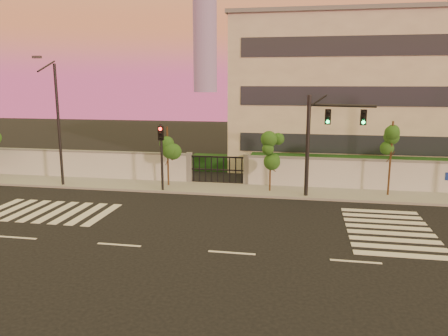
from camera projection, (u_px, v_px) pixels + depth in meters
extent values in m
plane|color=black|center=(232.00, 253.00, 18.20)|extent=(120.00, 120.00, 0.00)
cube|color=gray|center=(258.00, 191.00, 28.32)|extent=(60.00, 3.00, 0.15)
cube|color=silver|center=(28.00, 163.00, 32.70)|extent=(25.00, 0.30, 2.00)
cube|color=slate|center=(27.00, 149.00, 32.49)|extent=(25.00, 0.36, 0.12)
cube|color=slate|center=(189.00, 168.00, 30.46)|extent=(0.35, 0.35, 2.20)
cube|color=slate|center=(246.00, 170.00, 29.74)|extent=(0.35, 0.35, 2.20)
cube|color=#103515|center=(393.00, 171.00, 30.42)|extent=(20.00, 2.00, 1.80)
cube|color=#103515|center=(64.00, 162.00, 34.90)|extent=(12.00, 1.80, 1.40)
cube|color=#103515|center=(230.00, 163.00, 35.02)|extent=(6.00, 1.50, 1.20)
cube|color=#BBB19E|center=(380.00, 94.00, 36.66)|extent=(24.00, 12.00, 12.00)
cube|color=#262D38|center=(391.00, 145.00, 31.53)|extent=(22.00, 0.08, 1.40)
cube|color=#262D38|center=(394.00, 96.00, 30.85)|extent=(22.00, 0.08, 1.40)
cube|color=#262D38|center=(398.00, 45.00, 30.17)|extent=(22.00, 0.08, 1.40)
cube|color=slate|center=(386.00, 18.00, 35.47)|extent=(24.40, 12.40, 0.30)
cylinder|color=gray|center=(205.00, 8.00, 289.19)|extent=(16.00, 16.00, 110.00)
cube|color=silver|center=(13.00, 209.00, 24.39)|extent=(0.50, 4.00, 0.02)
cube|color=silver|center=(27.00, 210.00, 24.23)|extent=(0.50, 4.00, 0.02)
cube|color=silver|center=(42.00, 211.00, 24.07)|extent=(0.50, 4.00, 0.02)
cube|color=silver|center=(57.00, 212.00, 23.91)|extent=(0.50, 4.00, 0.02)
cube|color=silver|center=(72.00, 213.00, 23.75)|extent=(0.50, 4.00, 0.02)
cube|color=silver|center=(87.00, 214.00, 23.59)|extent=(0.50, 4.00, 0.02)
cube|color=silver|center=(103.00, 215.00, 23.43)|extent=(0.50, 4.00, 0.02)
cube|color=silver|center=(404.00, 255.00, 17.92)|extent=(4.00, 0.50, 0.02)
cube|color=silver|center=(399.00, 247.00, 18.79)|extent=(4.00, 0.50, 0.02)
cube|color=silver|center=(395.00, 240.00, 19.66)|extent=(4.00, 0.50, 0.02)
cube|color=silver|center=(391.00, 233.00, 20.53)|extent=(4.00, 0.50, 0.02)
cube|color=silver|center=(388.00, 227.00, 21.39)|extent=(4.00, 0.50, 0.02)
cube|color=silver|center=(384.00, 222.00, 22.26)|extent=(4.00, 0.50, 0.02)
cube|color=silver|center=(382.00, 216.00, 23.13)|extent=(4.00, 0.50, 0.02)
cube|color=silver|center=(379.00, 211.00, 24.00)|extent=(4.00, 0.50, 0.02)
cube|color=silver|center=(17.00, 238.00, 19.98)|extent=(2.00, 0.15, 0.01)
cube|color=silver|center=(119.00, 245.00, 19.09)|extent=(2.00, 0.15, 0.01)
cube|color=silver|center=(232.00, 253.00, 18.20)|extent=(2.00, 0.15, 0.01)
cube|color=silver|center=(356.00, 262.00, 17.31)|extent=(2.00, 0.15, 0.01)
cylinder|color=#382314|center=(168.00, 157.00, 29.19)|extent=(0.11, 0.11, 4.12)
sphere|color=#1D4513|center=(167.00, 139.00, 28.95)|extent=(1.05, 1.05, 1.05)
sphere|color=#1D4513|center=(173.00, 148.00, 29.19)|extent=(0.80, 0.80, 0.80)
sphere|color=#1D4513|center=(163.00, 145.00, 28.94)|extent=(0.76, 0.76, 0.76)
cylinder|color=#382314|center=(270.00, 164.00, 27.69)|extent=(0.11, 0.11, 3.73)
sphere|color=#1D4513|center=(271.00, 147.00, 27.47)|extent=(1.00, 1.00, 1.00)
sphere|color=#1D4513|center=(276.00, 155.00, 27.70)|extent=(0.76, 0.76, 0.76)
sphere|color=#1D4513|center=(266.00, 153.00, 27.46)|extent=(0.72, 0.72, 0.72)
cylinder|color=#382314|center=(390.00, 160.00, 26.57)|extent=(0.12, 0.12, 4.70)
sphere|color=#1D4513|center=(392.00, 137.00, 26.30)|extent=(1.09, 1.09, 1.09)
sphere|color=#1D4513|center=(397.00, 148.00, 26.56)|extent=(0.83, 0.83, 0.83)
sphere|color=#1D4513|center=(387.00, 145.00, 26.30)|extent=(0.79, 0.79, 0.79)
cylinder|color=black|center=(308.00, 147.00, 26.30)|extent=(0.24, 0.24, 6.25)
cylinder|color=black|center=(342.00, 106.00, 25.47)|extent=(3.73, 1.22, 0.16)
cube|color=black|center=(328.00, 117.00, 25.69)|extent=(0.35, 0.18, 0.91)
sphere|color=#0CF259|center=(328.00, 122.00, 25.64)|extent=(0.20, 0.20, 0.20)
cube|color=black|center=(363.00, 117.00, 25.33)|extent=(0.35, 0.18, 0.91)
sphere|color=#0CF259|center=(363.00, 122.00, 25.28)|extent=(0.20, 0.20, 0.20)
cylinder|color=black|center=(162.00, 158.00, 27.83)|extent=(0.16, 0.16, 4.43)
cube|color=black|center=(161.00, 133.00, 27.46)|extent=(0.34, 0.18, 0.89)
sphere|color=red|center=(160.00, 129.00, 27.30)|extent=(0.20, 0.20, 0.20)
cylinder|color=black|center=(59.00, 127.00, 28.95)|extent=(0.18, 0.18, 8.18)
cylinder|color=black|center=(46.00, 66.00, 27.31)|extent=(0.10, 1.96, 0.80)
cube|color=#3F3F44|center=(37.00, 57.00, 26.32)|extent=(0.51, 0.26, 0.15)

